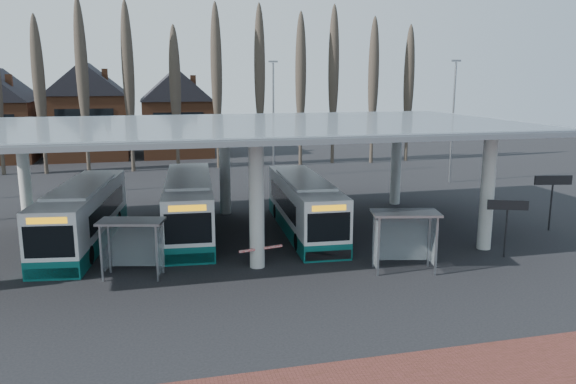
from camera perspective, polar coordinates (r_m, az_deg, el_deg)
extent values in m
plane|color=black|center=(24.38, -2.01, -9.47)|extent=(140.00, 140.00, 0.00)
cylinder|color=silver|center=(36.98, -25.21, 1.51)|extent=(0.70, 0.70, 6.00)
cylinder|color=silver|center=(25.86, -3.21, -1.30)|extent=(0.70, 0.70, 6.00)
cylinder|color=silver|center=(36.54, -6.44, 2.43)|extent=(0.70, 0.70, 6.00)
cylinder|color=silver|center=(30.41, 19.60, -0.01)|extent=(0.70, 0.70, 6.00)
cylinder|color=silver|center=(39.89, 10.93, 3.06)|extent=(0.70, 0.70, 6.00)
cube|color=gray|center=(30.74, -5.21, 6.85)|extent=(32.00, 16.00, 0.12)
cube|color=silver|center=(30.74, -5.21, 6.98)|extent=(31.50, 15.50, 0.04)
cone|color=#473D33|center=(56.09, -23.83, 9.05)|extent=(0.36, 0.36, 14.50)
ellipsoid|color=#473D33|center=(56.07, -23.98, 10.83)|extent=(1.10, 1.10, 11.02)
cone|color=#473D33|center=(55.56, -19.72, 9.34)|extent=(0.36, 0.36, 14.50)
ellipsoid|color=#473D33|center=(55.54, -19.84, 11.13)|extent=(1.10, 1.10, 11.02)
cone|color=#473D33|center=(55.32, -15.54, 9.58)|extent=(0.36, 0.36, 14.50)
ellipsoid|color=#473D33|center=(55.30, -15.64, 11.38)|extent=(1.10, 1.10, 11.02)
cone|color=#473D33|center=(55.37, -11.34, 9.78)|extent=(0.36, 0.36, 14.50)
ellipsoid|color=#473D33|center=(55.35, -11.42, 11.58)|extent=(1.10, 1.10, 11.02)
cone|color=#473D33|center=(55.70, -7.17, 9.92)|extent=(0.36, 0.36, 14.50)
ellipsoid|color=#473D33|center=(55.68, -7.22, 11.71)|extent=(1.10, 1.10, 11.02)
cone|color=#473D33|center=(56.32, -3.07, 10.01)|extent=(0.36, 0.36, 14.50)
ellipsoid|color=#473D33|center=(56.30, -3.09, 11.78)|extent=(1.10, 1.10, 11.02)
cone|color=#473D33|center=(57.21, 0.93, 10.05)|extent=(0.36, 0.36, 14.50)
ellipsoid|color=#473D33|center=(57.19, 0.94, 11.79)|extent=(1.10, 1.10, 11.02)
cone|color=#473D33|center=(58.37, 4.79, 10.04)|extent=(0.36, 0.36, 14.50)
ellipsoid|color=#473D33|center=(58.35, 4.82, 11.75)|extent=(1.10, 1.10, 11.02)
cone|color=#473D33|center=(59.77, 8.48, 9.99)|extent=(0.36, 0.36, 14.50)
ellipsoid|color=#473D33|center=(59.75, 8.53, 11.66)|extent=(1.10, 1.10, 11.02)
cone|color=#473D33|center=(61.39, 11.99, 9.90)|extent=(0.36, 0.36, 14.50)
ellipsoid|color=#473D33|center=(61.38, 12.06, 11.53)|extent=(1.10, 1.10, 11.02)
cube|color=brown|center=(66.79, -19.46, 6.39)|extent=(8.00, 10.00, 7.00)
pyramid|color=black|center=(66.61, -19.87, 12.39)|extent=(8.30, 10.30, 3.50)
cube|color=brown|center=(66.57, -11.25, 6.81)|extent=(8.00, 10.00, 7.00)
pyramid|color=black|center=(66.38, -11.49, 12.84)|extent=(8.30, 10.30, 3.50)
cylinder|color=slate|center=(49.59, -1.49, 7.21)|extent=(0.16, 0.16, 10.00)
cube|color=slate|center=(49.46, -1.53, 13.11)|extent=(0.80, 0.15, 0.15)
cylinder|color=slate|center=(49.09, 16.38, 6.71)|extent=(0.16, 0.16, 10.00)
cube|color=slate|center=(48.97, 16.73, 12.66)|extent=(0.80, 0.15, 0.15)
cube|color=white|center=(31.79, -20.14, -1.94)|extent=(4.03, 11.69, 2.67)
cube|color=#0B5650|center=(32.10, -19.98, -4.17)|extent=(4.05, 11.71, 0.86)
cube|color=white|center=(31.51, -20.31, 0.51)|extent=(3.14, 7.11, 0.17)
cube|color=black|center=(32.22, -19.95, -1.57)|extent=(3.61, 8.52, 1.05)
cube|color=black|center=(26.46, -23.13, -4.69)|extent=(2.13, 0.36, 1.43)
cube|color=black|center=(37.20, -18.04, 0.24)|extent=(2.06, 0.35, 1.15)
cube|color=#F2A00D|center=(26.23, -23.29, -2.68)|extent=(1.69, 0.29, 0.29)
cube|color=black|center=(26.88, -22.88, -7.62)|extent=(2.30, 0.40, 0.48)
cylinder|color=black|center=(29.06, -23.82, -6.03)|extent=(0.39, 0.95, 0.92)
cylinder|color=black|center=(28.45, -19.57, -6.07)|extent=(0.39, 0.95, 0.92)
cylinder|color=black|center=(35.50, -20.43, -2.69)|extent=(0.39, 0.95, 0.92)
cylinder|color=black|center=(35.00, -16.93, -2.66)|extent=(0.39, 0.95, 0.92)
cube|color=white|center=(32.42, -10.03, -1.06)|extent=(3.41, 11.91, 2.74)
cube|color=#0B5650|center=(32.73, -9.95, -3.32)|extent=(3.43, 11.94, 0.88)
cube|color=white|center=(32.15, -10.12, 1.41)|extent=(2.79, 7.21, 0.18)
cube|color=black|center=(32.88, -10.03, -0.71)|extent=(3.19, 8.64, 1.08)
cube|color=black|center=(26.72, -10.11, -3.67)|extent=(2.20, 0.23, 1.47)
cube|color=black|center=(38.14, -9.98, 0.98)|extent=(2.12, 0.22, 1.18)
cube|color=#F2A00D|center=(26.48, -10.19, -1.62)|extent=(1.75, 0.19, 0.29)
cube|color=black|center=(27.14, -10.00, -6.66)|extent=(2.37, 0.26, 0.49)
cylinder|color=black|center=(29.18, -12.22, -5.19)|extent=(0.35, 0.96, 0.94)
cylinder|color=black|center=(29.14, -7.76, -5.05)|extent=(0.35, 0.96, 0.94)
cylinder|color=black|center=(36.08, -11.72, -1.95)|extent=(0.35, 0.96, 0.94)
cylinder|color=black|center=(36.05, -8.12, -1.83)|extent=(0.35, 0.96, 0.94)
cube|color=white|center=(32.21, 1.66, -1.10)|extent=(3.09, 11.40, 2.63)
cube|color=#0B5650|center=(32.51, 1.65, -3.28)|extent=(3.11, 11.42, 0.85)
cube|color=white|center=(31.94, 1.67, 1.28)|extent=(2.57, 6.88, 0.17)
cube|color=black|center=(32.64, 1.49, -0.76)|extent=(2.93, 8.25, 1.03)
cube|color=black|center=(26.89, 4.16, -3.58)|extent=(2.11, 0.19, 1.41)
cube|color=black|center=(37.59, -0.12, 0.88)|extent=(2.04, 0.18, 1.13)
cube|color=#F2A00D|center=(26.66, 4.19, -1.63)|extent=(1.68, 0.15, 0.28)
cube|color=black|center=(27.30, 4.11, -6.43)|extent=(2.28, 0.22, 0.47)
cylinder|color=black|center=(28.93, 1.01, -5.11)|extent=(0.32, 0.92, 0.90)
cylinder|color=black|center=(29.42, 5.18, -4.87)|extent=(0.32, 0.92, 0.90)
cylinder|color=black|center=(35.45, -1.18, -1.98)|extent=(0.32, 0.92, 0.90)
cylinder|color=black|center=(35.85, 2.25, -1.84)|extent=(0.32, 0.92, 0.90)
cube|color=gray|center=(25.73, -18.44, -5.98)|extent=(0.10, 0.10, 2.51)
cube|color=gray|center=(25.07, -13.17, -6.14)|extent=(0.10, 0.10, 2.51)
cube|color=gray|center=(26.73, -17.70, -5.28)|extent=(0.10, 0.10, 2.51)
cube|color=gray|center=(26.10, -12.63, -5.41)|extent=(0.10, 0.10, 2.51)
cube|color=gray|center=(25.53, -15.67, -2.89)|extent=(3.07, 2.05, 0.10)
cube|color=silver|center=(26.42, -15.17, -5.21)|extent=(2.35, 0.62, 2.01)
cube|color=silver|center=(26.23, -18.17, -5.51)|extent=(0.31, 1.08, 2.01)
cube|color=silver|center=(25.56, -12.79, -5.66)|extent=(0.31, 1.08, 2.01)
cube|color=gray|center=(25.40, 9.18, -5.53)|extent=(0.10, 0.10, 2.69)
cube|color=gray|center=(25.99, 14.82, -5.38)|extent=(0.10, 0.10, 2.69)
cube|color=gray|center=(26.52, 8.73, -4.78)|extent=(0.10, 0.10, 2.69)
cube|color=gray|center=(27.08, 14.14, -4.66)|extent=(0.10, 0.10, 2.69)
cube|color=gray|center=(25.86, 11.87, -2.11)|extent=(3.27, 2.13, 0.11)
cube|color=silver|center=(26.81, 11.44, -4.58)|extent=(2.53, 0.61, 2.15)
cube|color=silver|center=(25.94, 8.83, -5.03)|extent=(0.30, 1.17, 2.15)
cube|color=silver|center=(26.54, 14.59, -4.89)|extent=(0.30, 1.17, 2.15)
cylinder|color=black|center=(29.69, 21.27, -3.56)|extent=(0.09, 0.09, 2.82)
cube|color=black|center=(29.41, 21.44, -1.24)|extent=(1.86, 0.76, 0.48)
cylinder|color=black|center=(35.82, 25.16, -1.08)|extent=(0.10, 0.10, 3.18)
cube|color=black|center=(35.56, 25.35, 1.10)|extent=(2.17, 0.52, 0.55)
cube|color=black|center=(26.82, -2.97, -6.27)|extent=(0.08, 0.08, 1.09)
cube|color=red|center=(26.24, -2.77, -5.77)|extent=(2.14, 0.57, 0.10)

